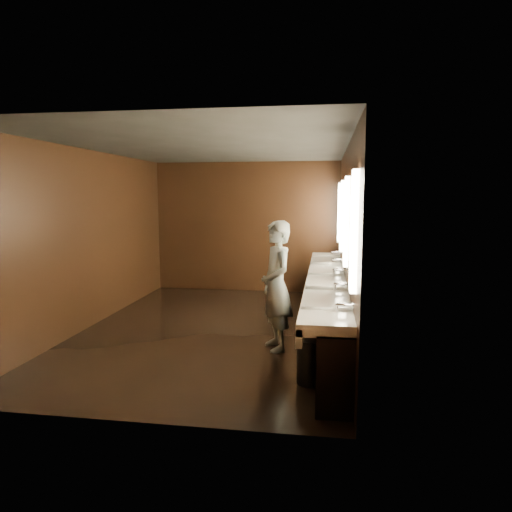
{
  "coord_description": "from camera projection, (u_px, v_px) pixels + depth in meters",
  "views": [
    {
      "loc": [
        1.7,
        -6.77,
        2.09
      ],
      "look_at": [
        0.67,
        0.0,
        1.17
      ],
      "focal_mm": 32.0,
      "sensor_mm": 36.0,
      "label": 1
    }
  ],
  "objects": [
    {
      "name": "floor",
      "position": [
        214.0,
        329.0,
        7.17
      ],
      "size": [
        6.0,
        6.0,
        0.0
      ],
      "primitive_type": "plane",
      "color": "black",
      "rests_on": "ground"
    },
    {
      "name": "ceiling",
      "position": [
        212.0,
        147.0,
        6.8
      ],
      "size": [
        4.0,
        6.0,
        0.02
      ],
      "primitive_type": "cube",
      "color": "#2D2D2B",
      "rests_on": "wall_back"
    },
    {
      "name": "wall_back",
      "position": [
        246.0,
        227.0,
        9.92
      ],
      "size": [
        4.0,
        0.02,
        2.8
      ],
      "primitive_type": "cube",
      "color": "black",
      "rests_on": "floor"
    },
    {
      "name": "wall_front",
      "position": [
        131.0,
        273.0,
        4.04
      ],
      "size": [
        4.0,
        0.02,
        2.8
      ],
      "primitive_type": "cube",
      "color": "black",
      "rests_on": "floor"
    },
    {
      "name": "wall_left",
      "position": [
        91.0,
        239.0,
        7.28
      ],
      "size": [
        0.02,
        6.0,
        2.8
      ],
      "primitive_type": "cube",
      "color": "black",
      "rests_on": "floor"
    },
    {
      "name": "wall_right",
      "position": [
        346.0,
        243.0,
        6.68
      ],
      "size": [
        0.02,
        6.0,
        2.8
      ],
      "primitive_type": "cube",
      "color": "black",
      "rests_on": "floor"
    },
    {
      "name": "sink_counter",
      "position": [
        330.0,
        302.0,
        6.83
      ],
      "size": [
        0.55,
        5.4,
        1.01
      ],
      "color": "black",
      "rests_on": "floor"
    },
    {
      "name": "mirror_band",
      "position": [
        345.0,
        219.0,
        6.64
      ],
      "size": [
        0.06,
        5.03,
        1.15
      ],
      "color": "#FFECBF",
      "rests_on": "wall_right"
    },
    {
      "name": "person",
      "position": [
        276.0,
        286.0,
        6.14
      ],
      "size": [
        0.64,
        0.76,
        1.76
      ],
      "primitive_type": "imported",
      "rotation": [
        0.0,
        0.0,
        -1.16
      ],
      "color": "#7DA6BB",
      "rests_on": "floor"
    },
    {
      "name": "trash_bin",
      "position": [
        311.0,
        361.0,
        5.09
      ],
      "size": [
        0.41,
        0.41,
        0.51
      ],
      "primitive_type": "cylinder",
      "rotation": [
        0.0,
        0.0,
        -0.3
      ],
      "color": "black",
      "rests_on": "floor"
    }
  ]
}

